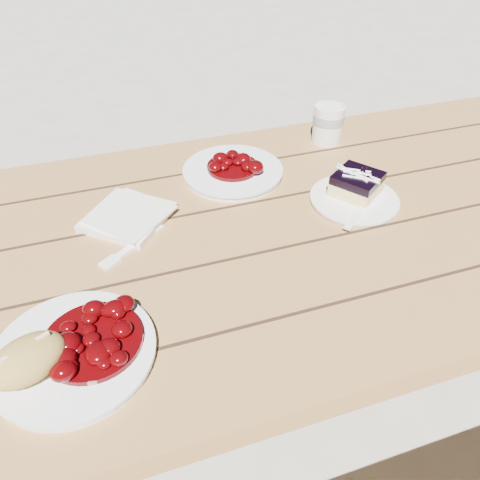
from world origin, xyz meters
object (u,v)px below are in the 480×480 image
object	(u,v)px
bread_roll	(27,360)
coffee_cup	(328,124)
blueberry_cake	(357,184)
dessert_plate	(354,200)
second_plate	(233,172)
main_plate	(74,354)
picnic_table	(295,273)

from	to	relation	value
bread_roll	coffee_cup	size ratio (longest dim) A/B	1.15
bread_roll	blueberry_cake	xyz separation A→B (m)	(0.66, 0.27, -0.01)
dessert_plate	second_plate	xyz separation A→B (m)	(-0.21, 0.19, 0.00)
dessert_plate	blueberry_cake	world-z (taller)	blueberry_cake
dessert_plate	coffee_cup	xyz separation A→B (m)	(0.07, 0.27, 0.04)
main_plate	blueberry_cake	world-z (taller)	blueberry_cake
picnic_table	coffee_cup	world-z (taller)	coffee_cup
main_plate	dessert_plate	distance (m)	0.64
second_plate	picnic_table	bearing A→B (deg)	-67.21
dessert_plate	coffee_cup	distance (m)	0.28
main_plate	blueberry_cake	xyz separation A→B (m)	(0.60, 0.25, 0.03)
picnic_table	bread_roll	size ratio (longest dim) A/B	18.24
picnic_table	main_plate	bearing A→B (deg)	-155.04
blueberry_cake	picnic_table	bearing A→B (deg)	156.71
bread_roll	second_plate	size ratio (longest dim) A/B	0.48
coffee_cup	blueberry_cake	bearing A→B (deg)	-102.80
main_plate	bread_roll	xyz separation A→B (m)	(-0.06, -0.02, 0.04)
main_plate	dessert_plate	xyz separation A→B (m)	(0.59, 0.23, -0.00)
second_plate	bread_roll	bearing A→B (deg)	-134.81
picnic_table	dessert_plate	distance (m)	0.21
main_plate	bread_roll	bearing A→B (deg)	-160.02
dessert_plate	second_plate	size ratio (longest dim) A/B	0.81
bread_roll	blueberry_cake	world-z (taller)	bread_roll
blueberry_cake	coffee_cup	size ratio (longest dim) A/B	1.33
main_plate	blueberry_cake	bearing A→B (deg)	22.11
picnic_table	dessert_plate	world-z (taller)	dessert_plate
coffee_cup	main_plate	bearing A→B (deg)	-142.86
blueberry_cake	coffee_cup	xyz separation A→B (m)	(0.06, 0.26, 0.01)
main_plate	second_plate	distance (m)	0.56
picnic_table	main_plate	size ratio (longest dim) A/B	8.46
picnic_table	coffee_cup	size ratio (longest dim) A/B	21.07
picnic_table	bread_roll	xyz separation A→B (m)	(-0.52, -0.24, 0.21)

